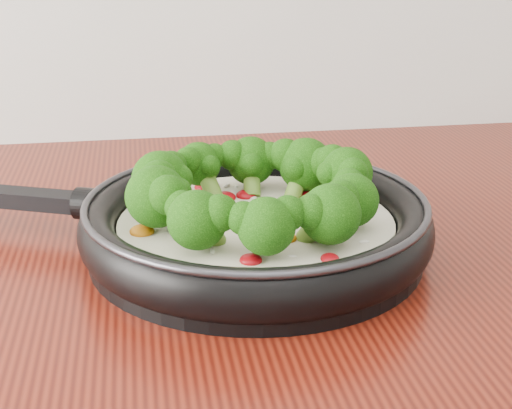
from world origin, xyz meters
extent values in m
cylinder|color=black|center=(-0.13, 1.05, 0.91)|extent=(0.42, 0.42, 0.01)
torus|color=black|center=(-0.13, 1.05, 0.93)|extent=(0.44, 0.44, 0.03)
torus|color=#2D2D33|center=(-0.13, 1.05, 0.95)|extent=(0.43, 0.43, 0.01)
cube|color=black|center=(-0.36, 1.15, 0.94)|extent=(0.19, 0.10, 0.02)
cylinder|color=black|center=(-0.28, 1.12, 0.94)|extent=(0.04, 0.04, 0.03)
cylinder|color=silver|center=(-0.13, 1.05, 0.92)|extent=(0.34, 0.34, 0.02)
ellipsoid|color=maroon|center=(-0.15, 1.12, 0.94)|extent=(0.03, 0.03, 0.01)
ellipsoid|color=maroon|center=(-0.13, 1.07, 0.94)|extent=(0.02, 0.02, 0.01)
ellipsoid|color=#B9640B|center=(-0.17, 1.07, 0.94)|extent=(0.03, 0.03, 0.01)
ellipsoid|color=maroon|center=(-0.14, 1.06, 0.94)|extent=(0.03, 0.03, 0.01)
ellipsoid|color=maroon|center=(-0.15, 1.07, 0.94)|extent=(0.03, 0.03, 0.01)
ellipsoid|color=#B9640B|center=(-0.13, 1.08, 0.94)|extent=(0.02, 0.02, 0.01)
ellipsoid|color=maroon|center=(-0.08, 0.95, 0.94)|extent=(0.02, 0.02, 0.01)
ellipsoid|color=maroon|center=(-0.13, 1.12, 0.94)|extent=(0.03, 0.03, 0.01)
ellipsoid|color=#B9640B|center=(-0.23, 1.04, 0.94)|extent=(0.02, 0.02, 0.01)
ellipsoid|color=maroon|center=(-0.11, 1.02, 0.94)|extent=(0.02, 0.02, 0.01)
ellipsoid|color=maroon|center=(-0.02, 1.09, 0.94)|extent=(0.02, 0.02, 0.01)
ellipsoid|color=#B9640B|center=(-0.07, 1.03, 0.94)|extent=(0.02, 0.02, 0.01)
ellipsoid|color=maroon|center=(-0.06, 1.03, 0.94)|extent=(0.02, 0.02, 0.01)
ellipsoid|color=maroon|center=(-0.16, 1.15, 0.94)|extent=(0.03, 0.03, 0.01)
ellipsoid|color=#B9640B|center=(-0.11, 1.07, 0.94)|extent=(0.03, 0.03, 0.01)
ellipsoid|color=maroon|center=(-0.12, 1.04, 0.94)|extent=(0.02, 0.02, 0.01)
ellipsoid|color=maroon|center=(-0.12, 1.03, 0.94)|extent=(0.03, 0.03, 0.01)
ellipsoid|color=#B9640B|center=(-0.14, 1.05, 0.94)|extent=(0.03, 0.03, 0.01)
ellipsoid|color=maroon|center=(-0.06, 1.11, 0.94)|extent=(0.03, 0.03, 0.01)
ellipsoid|color=maroon|center=(-0.15, 0.96, 0.94)|extent=(0.03, 0.03, 0.01)
ellipsoid|color=#B9640B|center=(-0.11, 1.00, 0.94)|extent=(0.02, 0.02, 0.01)
ellipsoid|color=white|center=(-0.13, 1.08, 0.94)|extent=(0.01, 0.01, 0.00)
ellipsoid|color=white|center=(-0.11, 0.97, 0.93)|extent=(0.01, 0.01, 0.00)
ellipsoid|color=white|center=(-0.06, 1.01, 0.94)|extent=(0.01, 0.01, 0.00)
ellipsoid|color=white|center=(-0.13, 1.05, 0.94)|extent=(0.01, 0.01, 0.00)
ellipsoid|color=white|center=(-0.12, 1.11, 0.94)|extent=(0.01, 0.01, 0.00)
ellipsoid|color=white|center=(-0.14, 1.15, 0.94)|extent=(0.01, 0.01, 0.00)
ellipsoid|color=white|center=(-0.13, 1.05, 0.93)|extent=(0.01, 0.01, 0.00)
ellipsoid|color=white|center=(-0.13, 1.08, 0.94)|extent=(0.01, 0.01, 0.00)
ellipsoid|color=white|center=(-0.07, 1.08, 0.94)|extent=(0.01, 0.01, 0.00)
ellipsoid|color=white|center=(-0.17, 0.99, 0.94)|extent=(0.00, 0.01, 0.00)
ellipsoid|color=white|center=(-0.22, 1.07, 0.94)|extent=(0.01, 0.01, 0.00)
ellipsoid|color=white|center=(-0.13, 1.15, 0.93)|extent=(0.01, 0.01, 0.00)
ellipsoid|color=white|center=(-0.12, 1.05, 0.94)|extent=(0.01, 0.01, 0.00)
ellipsoid|color=white|center=(-0.18, 1.01, 0.94)|extent=(0.01, 0.01, 0.00)
ellipsoid|color=white|center=(-0.06, 1.08, 0.94)|extent=(0.01, 0.01, 0.00)
ellipsoid|color=white|center=(-0.12, 1.07, 0.93)|extent=(0.01, 0.01, 0.00)
ellipsoid|color=white|center=(-0.16, 1.15, 0.93)|extent=(0.01, 0.01, 0.00)
ellipsoid|color=white|center=(-0.04, 0.98, 0.94)|extent=(0.01, 0.00, 0.00)
ellipsoid|color=white|center=(-0.15, 1.13, 0.93)|extent=(0.01, 0.01, 0.00)
ellipsoid|color=white|center=(-0.13, 1.05, 0.94)|extent=(0.01, 0.01, 0.00)
ellipsoid|color=white|center=(-0.08, 1.12, 0.93)|extent=(0.01, 0.01, 0.00)
cylinder|color=olive|center=(-0.06, 1.02, 0.95)|extent=(0.04, 0.03, 0.04)
sphere|color=black|center=(-0.04, 1.01, 0.96)|extent=(0.06, 0.06, 0.05)
sphere|color=black|center=(-0.04, 1.03, 0.97)|extent=(0.04, 0.04, 0.03)
sphere|color=black|center=(-0.06, 1.00, 0.97)|extent=(0.04, 0.04, 0.03)
sphere|color=black|center=(-0.06, 1.02, 0.97)|extent=(0.03, 0.03, 0.02)
cylinder|color=olive|center=(-0.05, 1.07, 0.95)|extent=(0.04, 0.02, 0.04)
sphere|color=black|center=(-0.03, 1.07, 0.97)|extent=(0.07, 0.07, 0.05)
sphere|color=black|center=(-0.04, 1.09, 0.98)|extent=(0.04, 0.04, 0.03)
sphere|color=black|center=(-0.03, 1.05, 0.98)|extent=(0.04, 0.04, 0.03)
sphere|color=black|center=(-0.05, 1.07, 0.97)|extent=(0.03, 0.03, 0.03)
cylinder|color=olive|center=(-0.07, 1.11, 0.95)|extent=(0.04, 0.04, 0.04)
sphere|color=black|center=(-0.06, 1.12, 0.97)|extent=(0.07, 0.07, 0.06)
sphere|color=black|center=(-0.08, 1.13, 0.97)|extent=(0.05, 0.05, 0.04)
sphere|color=black|center=(-0.05, 1.10, 0.97)|extent=(0.04, 0.04, 0.03)
sphere|color=black|center=(-0.08, 1.11, 0.97)|extent=(0.04, 0.04, 0.03)
cylinder|color=olive|center=(-0.12, 1.13, 0.95)|extent=(0.02, 0.04, 0.04)
sphere|color=black|center=(-0.12, 1.15, 0.97)|extent=(0.07, 0.07, 0.05)
sphere|color=black|center=(-0.14, 1.14, 0.97)|extent=(0.04, 0.04, 0.03)
sphere|color=black|center=(-0.10, 1.14, 0.97)|extent=(0.04, 0.04, 0.03)
sphere|color=black|center=(-0.12, 1.13, 0.97)|extent=(0.03, 0.03, 0.03)
cylinder|color=olive|center=(-0.16, 1.12, 0.95)|extent=(0.03, 0.04, 0.04)
sphere|color=black|center=(-0.17, 1.14, 0.97)|extent=(0.06, 0.06, 0.05)
sphere|color=black|center=(-0.18, 1.12, 0.98)|extent=(0.04, 0.04, 0.03)
sphere|color=black|center=(-0.16, 1.14, 0.97)|extent=(0.03, 0.03, 0.03)
sphere|color=black|center=(-0.16, 1.12, 0.97)|extent=(0.03, 0.03, 0.02)
cylinder|color=olive|center=(-0.20, 1.08, 0.95)|extent=(0.04, 0.03, 0.04)
sphere|color=black|center=(-0.21, 1.09, 0.97)|extent=(0.07, 0.07, 0.06)
sphere|color=black|center=(-0.22, 1.07, 0.98)|extent=(0.05, 0.05, 0.03)
sphere|color=black|center=(-0.20, 1.11, 0.97)|extent=(0.04, 0.04, 0.03)
sphere|color=black|center=(-0.20, 1.08, 0.97)|extent=(0.04, 0.04, 0.03)
cylinder|color=olive|center=(-0.20, 1.04, 0.95)|extent=(0.04, 0.02, 0.04)
sphere|color=black|center=(-0.22, 1.04, 0.97)|extent=(0.07, 0.07, 0.06)
sphere|color=black|center=(-0.21, 1.02, 0.98)|extent=(0.05, 0.05, 0.04)
sphere|color=black|center=(-0.22, 1.06, 0.98)|extent=(0.04, 0.04, 0.03)
sphere|color=black|center=(-0.20, 1.04, 0.97)|extent=(0.04, 0.04, 0.03)
cylinder|color=olive|center=(-0.18, 1.00, 0.95)|extent=(0.04, 0.04, 0.04)
sphere|color=black|center=(-0.19, 0.99, 0.97)|extent=(0.07, 0.07, 0.05)
sphere|color=black|center=(-0.17, 0.98, 0.97)|extent=(0.04, 0.04, 0.03)
sphere|color=black|center=(-0.20, 1.00, 0.97)|extent=(0.04, 0.04, 0.03)
sphere|color=black|center=(-0.17, 1.00, 0.97)|extent=(0.03, 0.03, 0.03)
cylinder|color=olive|center=(-0.13, 0.98, 0.95)|extent=(0.02, 0.03, 0.04)
sphere|color=black|center=(-0.13, 0.96, 0.97)|extent=(0.06, 0.06, 0.05)
sphere|color=black|center=(-0.11, 0.97, 0.97)|extent=(0.04, 0.04, 0.03)
sphere|color=black|center=(-0.15, 0.97, 0.97)|extent=(0.04, 0.04, 0.03)
sphere|color=black|center=(-0.13, 0.98, 0.97)|extent=(0.03, 0.03, 0.02)
cylinder|color=olive|center=(-0.08, 0.99, 0.95)|extent=(0.03, 0.04, 0.04)
sphere|color=black|center=(-0.07, 0.98, 0.97)|extent=(0.07, 0.07, 0.05)
sphere|color=black|center=(-0.06, 0.99, 0.97)|extent=(0.04, 0.04, 0.03)
sphere|color=black|center=(-0.09, 0.97, 0.97)|extent=(0.04, 0.04, 0.03)
sphere|color=black|center=(-0.08, 0.99, 0.97)|extent=(0.03, 0.03, 0.03)
camera|label=1|loc=(-0.23, 0.41, 1.20)|focal=51.75mm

